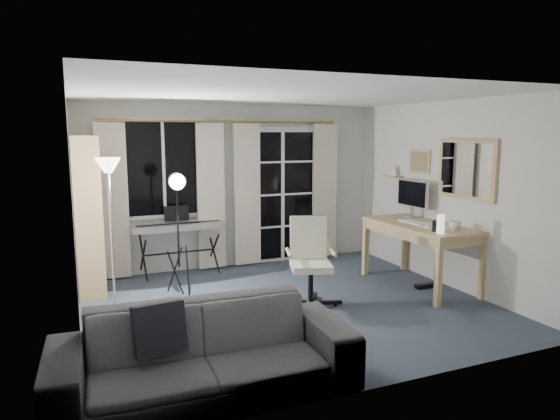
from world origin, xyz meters
The scene contains 17 objects.
floor centered at (0.00, 0.00, -0.01)m, with size 4.50×4.00×0.02m, color #333D4A.
window centered at (-1.05, 1.97, 1.50)m, with size 1.20×0.08×1.40m.
french_door centered at (0.75, 1.97, 1.03)m, with size 1.32×0.09×2.11m.
curtains centered at (-0.14, 1.88, 1.09)m, with size 3.60×0.07×2.13m.
bookshelf centered at (-2.12, 1.48, 0.93)m, with size 0.33×0.92×1.96m.
torchiere_lamp centered at (-1.87, 0.62, 1.39)m, with size 0.36×0.36×1.72m.
keyboard_piano centered at (-0.92, 1.70, 0.70)m, with size 1.27×0.62×0.92m.
studio_light centered at (-1.08, 0.89, 1.24)m, with size 0.29×0.31×1.55m.
office_chair centered at (0.26, -0.02, 0.61)m, with size 0.72×0.72×1.03m.
desk centered at (1.88, 0.03, 0.73)m, with size 0.82×1.58×0.83m.
monitor centered at (2.08, 0.48, 1.15)m, with size 0.20×0.60×0.52m.
desk_clutter centered at (1.81, -0.21, 0.65)m, with size 0.48×0.95×1.05m.
mug centered at (1.98, -0.47, 0.90)m, with size 0.14×0.11×0.14m, color silver.
wall_mirror centered at (2.22, -0.35, 1.55)m, with size 0.04×0.94×0.74m.
framed_print centered at (2.23, 0.55, 1.60)m, with size 0.03×0.42×0.32m.
wall_shelf centered at (2.16, 1.05, 1.41)m, with size 0.16×0.30×0.18m.
sofa centered at (-1.38, -1.55, 0.45)m, with size 2.31×0.78×0.89m.
Camera 1 is at (-2.25, -5.09, 1.99)m, focal length 32.00 mm.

